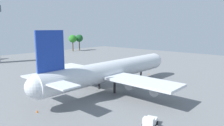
{
  "coord_description": "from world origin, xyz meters",
  "views": [
    {
      "loc": [
        -49.51,
        -44.46,
        20.09
      ],
      "look_at": [
        0.0,
        0.0,
        8.83
      ],
      "focal_mm": 33.1,
      "sensor_mm": 36.0,
      "label": 1
    }
  ],
  "objects_px": {
    "cargo_airplane": "(112,71)",
    "safety_cone_nose": "(148,74)",
    "catering_truck": "(150,121)",
    "safety_cone_tail": "(37,111)"
  },
  "relations": [
    {
      "from": "cargo_airplane",
      "to": "safety_cone_tail",
      "type": "xyz_separation_m",
      "value": [
        -26.44,
        0.46,
        -6.0
      ]
    },
    {
      "from": "catering_truck",
      "to": "safety_cone_tail",
      "type": "relative_size",
      "value": 6.35
    },
    {
      "from": "cargo_airplane",
      "to": "catering_truck",
      "type": "bearing_deg",
      "value": -121.42
    },
    {
      "from": "cargo_airplane",
      "to": "safety_cone_tail",
      "type": "bearing_deg",
      "value": 179.01
    },
    {
      "from": "cargo_airplane",
      "to": "safety_cone_nose",
      "type": "relative_size",
      "value": 107.39
    },
    {
      "from": "cargo_airplane",
      "to": "safety_cone_nose",
      "type": "distance_m",
      "value": 27.51
    },
    {
      "from": "safety_cone_nose",
      "to": "safety_cone_tail",
      "type": "bearing_deg",
      "value": -177.87
    },
    {
      "from": "cargo_airplane",
      "to": "catering_truck",
      "type": "height_order",
      "value": "cargo_airplane"
    },
    {
      "from": "safety_cone_nose",
      "to": "safety_cone_tail",
      "type": "distance_m",
      "value": 53.19
    },
    {
      "from": "cargo_airplane",
      "to": "safety_cone_tail",
      "type": "distance_m",
      "value": 27.11
    }
  ]
}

